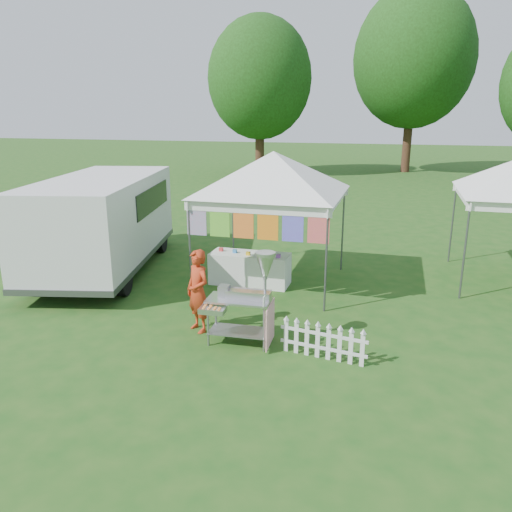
% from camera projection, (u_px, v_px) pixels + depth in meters
% --- Properties ---
extents(ground, '(120.00, 120.00, 0.00)m').
position_uv_depth(ground, '(221.00, 348.00, 8.37)').
color(ground, '#1B4D16').
rests_on(ground, ground).
extents(canopy_main, '(4.24, 4.24, 3.45)m').
position_uv_depth(canopy_main, '(274.00, 152.00, 10.77)').
color(canopy_main, '#59595E').
rests_on(canopy_main, ground).
extents(tree_left, '(6.40, 6.40, 9.53)m').
position_uv_depth(tree_left, '(260.00, 78.00, 30.53)').
color(tree_left, '#362313').
rests_on(tree_left, ground).
extents(tree_mid, '(7.60, 7.60, 11.52)m').
position_uv_depth(tree_mid, '(414.00, 58.00, 31.49)').
color(tree_mid, '#362313').
rests_on(tree_mid, ground).
extents(donut_cart, '(1.17, 0.85, 1.63)m').
position_uv_depth(donut_cart, '(249.00, 291.00, 8.24)').
color(donut_cart, gray).
rests_on(donut_cart, ground).
extents(vendor, '(0.66, 0.61, 1.51)m').
position_uv_depth(vendor, '(198.00, 291.00, 8.83)').
color(vendor, '#B43216').
rests_on(vendor, ground).
extents(cargo_van, '(3.42, 5.90, 2.31)m').
position_uv_depth(cargo_van, '(105.00, 220.00, 12.33)').
color(cargo_van, silver).
rests_on(cargo_van, ground).
extents(picket_fence, '(1.43, 0.25, 0.56)m').
position_uv_depth(picket_fence, '(323.00, 342.00, 7.92)').
color(picket_fence, silver).
rests_on(picket_fence, ground).
extents(display_table, '(1.80, 0.70, 0.72)m').
position_uv_depth(display_table, '(250.00, 269.00, 11.42)').
color(display_table, white).
rests_on(display_table, ground).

